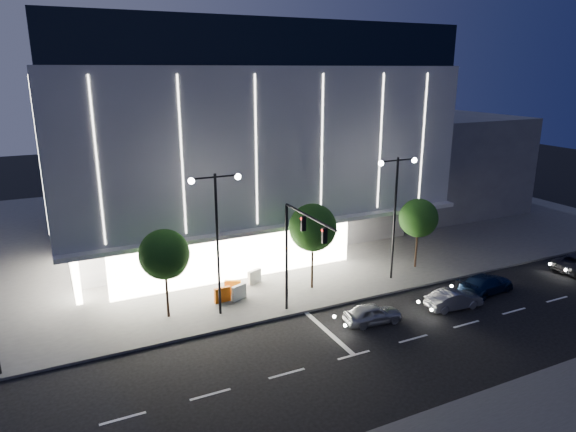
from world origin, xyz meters
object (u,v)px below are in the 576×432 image
at_px(tree_left, 165,257).
at_px(street_lamp_east, 396,201).
at_px(tree_right, 418,220).
at_px(car_second, 454,299).
at_px(barrier_c, 233,287).
at_px(tree_mid, 313,230).
at_px(street_lamp_west, 217,224).
at_px(car_third, 486,284).
at_px(barrier_d, 254,277).
at_px(traffic_mast, 297,243).
at_px(barrier_a, 222,295).
at_px(car_lead, 373,314).
at_px(barrier_b, 239,292).

bearing_deg(tree_left, street_lamp_east, -3.65).
height_order(tree_right, car_second, tree_right).
xyz_separation_m(tree_right, barrier_c, (-14.36, 1.31, -3.23)).
height_order(street_lamp_east, tree_mid, street_lamp_east).
xyz_separation_m(street_lamp_west, tree_right, (16.03, 1.02, -2.07)).
bearing_deg(street_lamp_east, car_third, -45.72).
distance_m(street_lamp_west, barrier_d, 7.31).
xyz_separation_m(street_lamp_west, barrier_d, (3.68, 3.42, -5.31)).
bearing_deg(tree_left, tree_right, -0.00).
relative_size(traffic_mast, street_lamp_east, 0.79).
xyz_separation_m(tree_right, car_third, (1.47, -5.64, -3.24)).
distance_m(street_lamp_east, tree_left, 16.12).
bearing_deg(barrier_a, traffic_mast, -56.62).
height_order(tree_right, car_lead, tree_right).
bearing_deg(car_lead, street_lamp_east, -39.49).
height_order(street_lamp_west, barrier_b, street_lamp_west).
relative_size(barrier_a, barrier_b, 1.00).
relative_size(tree_right, barrier_b, 5.01).
bearing_deg(barrier_b, car_second, -51.71).
height_order(street_lamp_east, car_lead, street_lamp_east).
xyz_separation_m(tree_mid, car_third, (10.47, -5.64, -3.69)).
distance_m(street_lamp_east, barrier_a, 13.52).
bearing_deg(tree_left, barrier_a, 7.80).
bearing_deg(car_lead, barrier_d, 33.50).
bearing_deg(tree_right, barrier_d, 169.00).
bearing_deg(car_third, barrier_b, 61.62).
height_order(traffic_mast, tree_left, traffic_mast).
height_order(tree_mid, tree_right, tree_mid).
distance_m(tree_left, barrier_a, 4.99).
bearing_deg(car_second, tree_mid, 50.85).
bearing_deg(barrier_a, tree_left, -177.41).
height_order(car_lead, barrier_d, car_lead).
xyz_separation_m(street_lamp_east, barrier_c, (-11.34, 2.33, -5.31)).
height_order(tree_left, barrier_d, tree_left).
height_order(car_lead, barrier_c, car_lead).
xyz_separation_m(car_second, barrier_d, (-10.13, 8.92, 0.03)).
height_order(street_lamp_west, barrier_d, street_lamp_west).
relative_size(street_lamp_west, tree_right, 1.63).
distance_m(tree_right, car_second, 7.62).
xyz_separation_m(car_lead, barrier_d, (-4.31, 8.33, 0.04)).
relative_size(street_lamp_west, street_lamp_east, 1.00).
xyz_separation_m(street_lamp_east, barrier_b, (-11.22, 1.44, -5.31)).
relative_size(barrier_b, barrier_c, 1.00).
distance_m(street_lamp_west, barrier_a, 5.56).
height_order(tree_right, barrier_c, tree_right).
height_order(tree_mid, car_third, tree_mid).
bearing_deg(barrier_c, street_lamp_west, -100.69).
bearing_deg(barrier_a, barrier_c, 33.77).
xyz_separation_m(barrier_a, barrier_c, (1.00, 0.81, 0.00)).
distance_m(car_second, barrier_b, 13.88).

